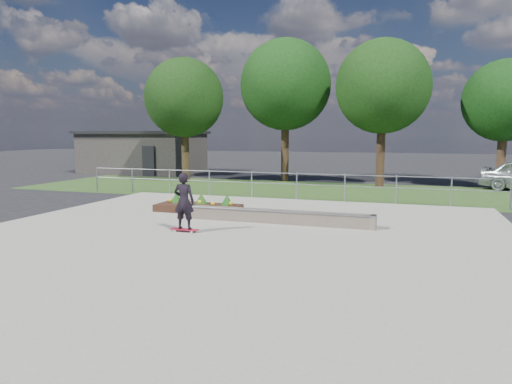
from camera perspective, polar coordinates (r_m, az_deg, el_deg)
ground at (r=12.23m, az=-3.13°, el=-5.93°), size 120.00×120.00×0.00m
grass_verge at (r=22.67m, az=7.13°, el=0.16°), size 30.00×8.00×0.02m
concrete_slab at (r=12.22m, az=-3.13°, el=-5.79°), size 15.00×15.00×0.06m
fence at (r=19.19m, az=5.11°, el=1.19°), size 20.06×0.06×1.20m
building at (r=34.42m, az=-13.93°, el=4.91°), size 8.40×5.40×3.00m
tree_far_left at (r=27.15m, az=-8.96°, el=11.53°), size 4.55×4.55×7.15m
tree_mid_left at (r=27.11m, az=3.71°, el=13.20°), size 5.25×5.25×8.25m
tree_mid_right at (r=25.23m, az=15.57°, el=12.55°), size 4.90×4.90×7.70m
tree_far_right at (r=27.02m, az=28.69°, el=9.96°), size 4.20×4.20×6.60m
grind_ledge at (r=14.08m, az=2.54°, el=-3.07°), size 6.00×0.44×0.43m
planter_bed at (r=16.35m, az=-7.14°, el=-1.75°), size 3.00×1.20×0.61m
skateboarder at (r=12.85m, az=-8.99°, el=-1.15°), size 0.80×0.44×1.67m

